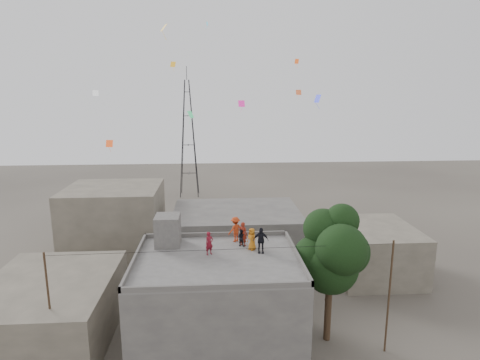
# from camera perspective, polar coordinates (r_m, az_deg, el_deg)

# --- Properties ---
(ground) EXTENTS (140.00, 140.00, 0.00)m
(ground) POSITION_cam_1_polar(r_m,az_deg,el_deg) (27.81, -3.14, -22.76)
(ground) COLOR #413C36
(ground) RESTS_ON ground
(main_building) EXTENTS (10.00, 8.00, 6.10)m
(main_building) POSITION_cam_1_polar(r_m,az_deg,el_deg) (26.19, -3.22, -17.28)
(main_building) COLOR #4F4C49
(main_building) RESTS_ON ground
(parapet) EXTENTS (10.00, 8.00, 0.30)m
(parapet) POSITION_cam_1_polar(r_m,az_deg,el_deg) (24.77, -3.31, -10.82)
(parapet) COLOR #4F4C49
(parapet) RESTS_ON main_building
(stair_head_box) EXTENTS (1.60, 1.80, 2.00)m
(stair_head_box) POSITION_cam_1_polar(r_m,az_deg,el_deg) (27.07, -10.23, -7.04)
(stair_head_box) COLOR #4F4C49
(stair_head_box) RESTS_ON main_building
(neighbor_west) EXTENTS (8.00, 10.00, 4.00)m
(neighbor_west) POSITION_cam_1_polar(r_m,az_deg,el_deg) (30.46, -25.35, -16.28)
(neighbor_west) COLOR #5A5347
(neighbor_west) RESTS_ON ground
(neighbor_north) EXTENTS (12.00, 9.00, 5.00)m
(neighbor_north) POSITION_cam_1_polar(r_m,az_deg,el_deg) (39.24, -0.51, -7.83)
(neighbor_north) COLOR #4F4C49
(neighbor_north) RESTS_ON ground
(neighbor_northwest) EXTENTS (9.00, 8.00, 7.00)m
(neighbor_northwest) POSITION_cam_1_polar(r_m,az_deg,el_deg) (41.93, -17.37, -5.64)
(neighbor_northwest) COLOR #5A5347
(neighbor_northwest) RESTS_ON ground
(neighbor_east) EXTENTS (7.00, 8.00, 4.40)m
(neighbor_east) POSITION_cam_1_polar(r_m,az_deg,el_deg) (38.26, 18.37, -9.49)
(neighbor_east) COLOR #5A5347
(neighbor_east) RESTS_ON ground
(tree) EXTENTS (4.90, 4.60, 9.10)m
(tree) POSITION_cam_1_polar(r_m,az_deg,el_deg) (26.46, 13.09, -9.93)
(tree) COLOR black
(tree) RESTS_ON ground
(utility_line) EXTENTS (20.12, 0.62, 7.40)m
(utility_line) POSITION_cam_1_polar(r_m,az_deg,el_deg) (24.73, -2.00, -17.11)
(utility_line) COLOR black
(utility_line) RESTS_ON ground
(transmission_tower) EXTENTS (2.97, 2.97, 20.01)m
(transmission_tower) POSITION_cam_1_polar(r_m,az_deg,el_deg) (63.30, -7.36, 5.85)
(transmission_tower) COLOR black
(transmission_tower) RESTS_ON ground
(person_red_adult) EXTENTS (0.71, 0.65, 1.62)m
(person_red_adult) POSITION_cam_1_polar(r_m,az_deg,el_deg) (26.54, 0.43, -7.67)
(person_red_adult) COLOR maroon
(person_red_adult) RESTS_ON main_building
(person_orange_child) EXTENTS (0.79, 0.83, 1.43)m
(person_orange_child) POSITION_cam_1_polar(r_m,az_deg,el_deg) (25.92, 1.70, -8.39)
(person_orange_child) COLOR #C86F16
(person_orange_child) RESTS_ON main_building
(person_dark_child) EXTENTS (0.68, 0.62, 1.14)m
(person_dark_child) POSITION_cam_1_polar(r_m,az_deg,el_deg) (26.58, 0.17, -8.18)
(person_dark_child) COLOR black
(person_dark_child) RESTS_ON main_building
(person_dark_adult) EXTENTS (0.99, 0.45, 1.65)m
(person_dark_adult) POSITION_cam_1_polar(r_m,az_deg,el_deg) (25.41, 2.97, -8.56)
(person_dark_adult) COLOR black
(person_dark_adult) RESTS_ON main_building
(person_orange_adult) EXTENTS (1.27, 1.15, 1.71)m
(person_orange_adult) POSITION_cam_1_polar(r_m,az_deg,el_deg) (27.27, -0.65, -7.02)
(person_orange_adult) COLOR #B53614
(person_orange_adult) RESTS_ON main_building
(person_red_child) EXTENTS (0.64, 0.58, 1.46)m
(person_red_child) POSITION_cam_1_polar(r_m,az_deg,el_deg) (25.23, -4.40, -8.97)
(person_red_child) COLOR maroon
(person_red_child) RESTS_ON main_building
(kites) EXTENTS (16.84, 17.13, 10.35)m
(kites) POSITION_cam_1_polar(r_m,az_deg,el_deg) (30.27, -4.19, 13.13)
(kites) COLOR #F04E19
(kites) RESTS_ON ground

